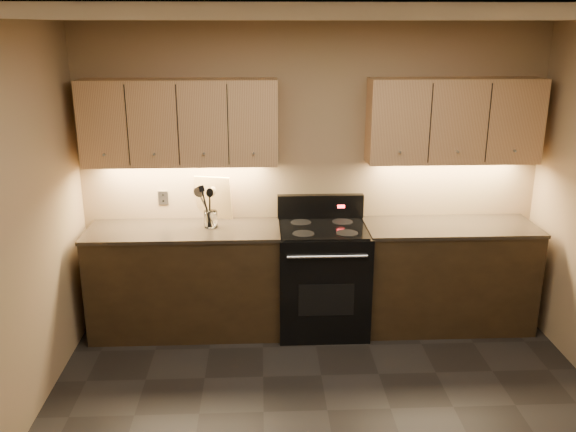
% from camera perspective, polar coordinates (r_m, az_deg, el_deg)
% --- Properties ---
extents(ceiling, '(4.00, 4.00, 0.00)m').
position_cam_1_polar(ceiling, '(3.21, 5.52, 18.04)').
color(ceiling, silver).
rests_on(ceiling, wall_back).
extents(wall_back, '(4.00, 0.04, 2.60)m').
position_cam_1_polar(wall_back, '(5.35, 2.20, 3.75)').
color(wall_back, '#99775A').
rests_on(wall_back, ground).
extents(counter_left, '(1.62, 0.62, 0.93)m').
position_cam_1_polar(counter_left, '(5.35, -9.52, -5.90)').
color(counter_left, black).
rests_on(counter_left, ground).
extents(counter_right, '(1.46, 0.62, 0.93)m').
position_cam_1_polar(counter_right, '(5.55, 14.64, -5.37)').
color(counter_right, black).
rests_on(counter_right, ground).
extents(stove, '(0.76, 0.68, 1.14)m').
position_cam_1_polar(stove, '(5.31, 3.24, -5.69)').
color(stove, black).
rests_on(stove, ground).
extents(upper_cab_left, '(1.60, 0.30, 0.70)m').
position_cam_1_polar(upper_cab_left, '(5.13, -10.07, 8.61)').
color(upper_cab_left, tan).
rests_on(upper_cab_left, wall_back).
extents(upper_cab_right, '(1.44, 0.30, 0.70)m').
position_cam_1_polar(upper_cab_right, '(5.34, 15.27, 8.60)').
color(upper_cab_right, tan).
rests_on(upper_cab_right, wall_back).
extents(outlet_plate, '(0.08, 0.01, 0.12)m').
position_cam_1_polar(outlet_plate, '(5.44, -11.60, 1.68)').
color(outlet_plate, '#B2B5BA').
rests_on(outlet_plate, wall_back).
extents(utensil_crock, '(0.15, 0.15, 0.14)m').
position_cam_1_polar(utensil_crock, '(5.18, -7.24, -0.34)').
color(utensil_crock, white).
rests_on(utensil_crock, counter_left).
extents(cutting_board, '(0.33, 0.16, 0.40)m').
position_cam_1_polar(cutting_board, '(5.35, -6.97, 1.70)').
color(cutting_board, tan).
rests_on(cutting_board, counter_left).
extents(wooden_spoon, '(0.13, 0.14, 0.33)m').
position_cam_1_polar(wooden_spoon, '(5.13, -7.68, 0.81)').
color(wooden_spoon, tan).
rests_on(wooden_spoon, utensil_crock).
extents(black_spoon, '(0.08, 0.16, 0.35)m').
position_cam_1_polar(black_spoon, '(5.17, -7.40, 1.07)').
color(black_spoon, black).
rests_on(black_spoon, utensil_crock).
extents(black_turner, '(0.17, 0.11, 0.38)m').
position_cam_1_polar(black_turner, '(5.12, -7.28, 1.02)').
color(black_turner, black).
rests_on(black_turner, utensil_crock).
extents(steel_spatula, '(0.24, 0.14, 0.37)m').
position_cam_1_polar(steel_spatula, '(5.15, -7.03, 1.08)').
color(steel_spatula, silver).
rests_on(steel_spatula, utensil_crock).
extents(steel_skimmer, '(0.22, 0.10, 0.35)m').
position_cam_1_polar(steel_skimmer, '(5.14, -7.00, 0.92)').
color(steel_skimmer, silver).
rests_on(steel_skimmer, utensil_crock).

